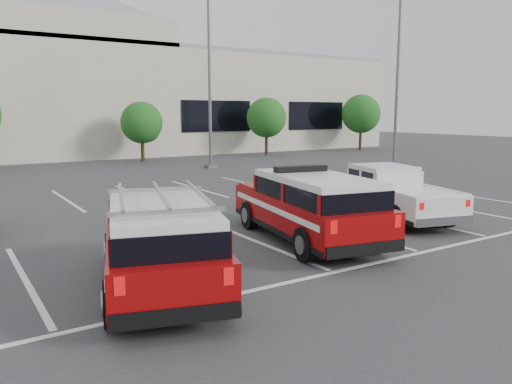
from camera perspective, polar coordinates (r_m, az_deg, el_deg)
ground at (r=12.64m, az=0.26°, el=-5.78°), size 120.00×120.00×0.00m
stall_markings at (r=16.50m, az=-8.27°, el=-2.34°), size 23.00×15.00×0.01m
convention_building at (r=42.70m, az=-23.85°, el=10.26°), size 60.00×16.99×13.20m
tree_mid_right at (r=34.38m, az=-12.81°, el=7.58°), size 2.77×2.77×3.99m
tree_right at (r=38.94m, az=1.28°, el=8.33°), size 3.07×3.07×4.42m
tree_far_right at (r=45.29m, az=11.96°, el=8.58°), size 3.37×3.37×4.85m
light_pole_mid at (r=29.66m, az=-5.33°, el=12.76°), size 0.90×0.60×10.24m
light_pole_right at (r=30.45m, az=15.86°, el=12.36°), size 0.90×0.60×10.24m
fire_chief_suv at (r=12.71m, az=5.99°, el=-2.20°), size 2.92×5.61×1.88m
white_pickup at (r=16.11m, az=15.02°, el=-0.57°), size 3.10×5.47×1.59m
ladder_suv at (r=9.30m, az=-10.86°, el=-6.60°), size 3.16×5.11×1.88m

